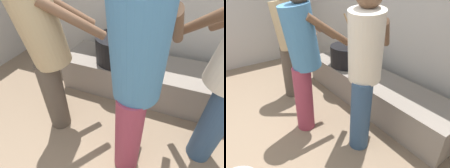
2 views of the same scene
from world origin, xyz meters
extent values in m
cube|color=#ADA8A0|center=(0.00, 2.48, 1.00)|extent=(5.14, 0.20, 2.00)
cube|color=slate|center=(0.03, 1.96, 0.21)|extent=(2.34, 0.60, 0.41)
cylinder|color=black|center=(-0.50, 1.92, 0.56)|extent=(0.50, 0.50, 0.30)
cylinder|color=#937047|center=(-0.41, 1.92, 0.91)|extent=(0.24, 0.14, 0.51)
cylinder|color=#8C3347|center=(-0.06, 0.97, 0.38)|extent=(0.20, 0.20, 0.77)
cylinder|color=teal|center=(-0.06, 1.00, 1.08)|extent=(0.33, 0.41, 0.66)
cylinder|color=brown|center=(0.10, 1.22, 1.15)|extent=(0.11, 0.47, 0.36)
cylinder|color=brown|center=(-0.17, 1.24, 1.15)|extent=(0.11, 0.47, 0.36)
cylinder|color=#4C4238|center=(-0.84, 1.14, 0.37)|extent=(0.20, 0.20, 0.74)
cylinder|color=tan|center=(-0.82, 1.16, 1.04)|extent=(0.48, 0.48, 0.64)
cylinder|color=brown|center=(-0.56, 1.21, 1.11)|extent=(0.38, 0.36, 0.35)
cylinder|color=brown|center=(-0.75, 1.41, 1.11)|extent=(0.38, 0.36, 0.35)
cylinder|color=navy|center=(0.53, 1.29, 0.38)|extent=(0.20, 0.20, 0.77)
cylinder|color=beige|center=(0.51, 1.32, 1.08)|extent=(0.47, 0.49, 0.66)
cylinder|color=brown|center=(0.48, 1.58, 1.15)|extent=(0.34, 0.42, 0.36)
cylinder|color=brown|center=(0.26, 1.42, 1.15)|extent=(0.34, 0.42, 0.36)
camera|label=1|loc=(0.11, 0.20, 1.52)|focal=28.17mm
camera|label=2|loc=(1.68, 0.20, 1.61)|focal=31.76mm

